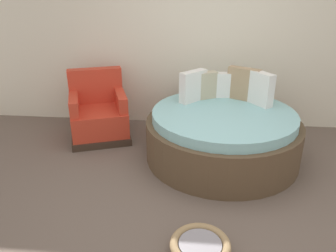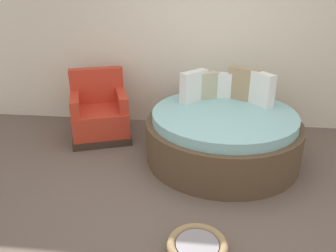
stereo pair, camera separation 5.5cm
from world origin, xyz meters
name	(u,v)px [view 1 (the left image)]	position (x,y,z in m)	size (l,w,h in m)	color
ground_plane	(199,199)	(0.00, 0.00, -0.01)	(8.00, 8.00, 0.02)	#66564C
back_wall	(204,22)	(0.00, 2.09, 1.54)	(8.00, 0.12, 3.08)	silver
round_daybed	(222,133)	(0.27, 0.94, 0.33)	(1.92, 1.92, 1.05)	brown
red_armchair	(99,115)	(-1.46, 1.40, 0.33)	(1.02, 1.02, 0.94)	#38281E
pet_basket	(200,247)	(0.01, -0.78, 0.07)	(0.51, 0.51, 0.13)	#9E7F56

